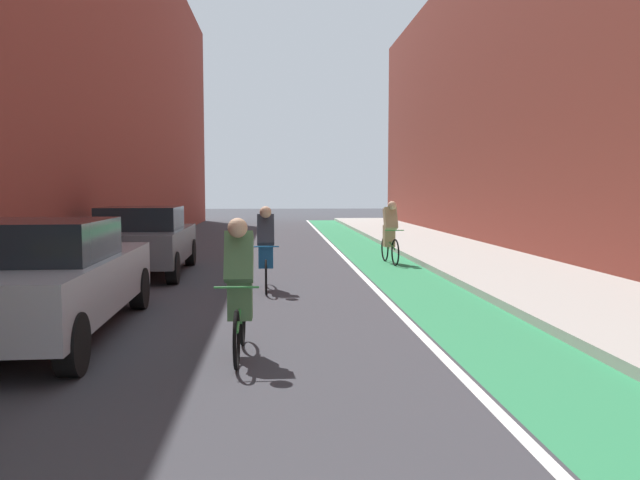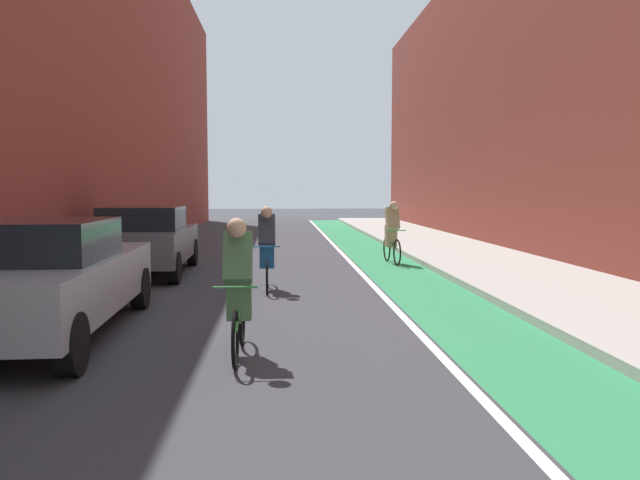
# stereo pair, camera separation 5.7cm
# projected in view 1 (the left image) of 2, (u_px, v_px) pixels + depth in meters

# --- Properties ---
(ground_plane) EXTENTS (95.33, 95.33, 0.00)m
(ground_plane) POSITION_uv_depth(u_px,v_px,m) (267.00, 268.00, 15.34)
(ground_plane) COLOR #38383D
(bike_lane_paint) EXTENTS (1.60, 43.33, 0.00)m
(bike_lane_paint) POSITION_uv_depth(u_px,v_px,m) (377.00, 258.00, 17.54)
(bike_lane_paint) COLOR #2D8451
(bike_lane_paint) RESTS_ON ground
(lane_divider_stripe) EXTENTS (0.12, 43.33, 0.00)m
(lane_divider_stripe) POSITION_uv_depth(u_px,v_px,m) (345.00, 258.00, 17.48)
(lane_divider_stripe) COLOR white
(lane_divider_stripe) RESTS_ON ground
(sidewalk_right) EXTENTS (3.35, 43.33, 0.14)m
(sidewalk_right) POSITION_uv_depth(u_px,v_px,m) (464.00, 255.00, 17.70)
(sidewalk_right) COLOR #A8A59E
(sidewalk_right) RESTS_ON ground
(building_facade_left) EXTENTS (4.15, 43.33, 11.21)m
(building_facade_left) POSITION_uv_depth(u_px,v_px,m) (52.00, 48.00, 16.48)
(building_facade_left) COLOR brown
(building_facade_left) RESTS_ON ground
(building_facade_right) EXTENTS (2.40, 39.33, 10.51)m
(building_facade_right) POSITION_uv_depth(u_px,v_px,m) (539.00, 81.00, 19.47)
(building_facade_right) COLOR brown
(building_facade_right) RESTS_ON ground
(parked_sedan_silver) EXTENTS (2.03, 4.82, 1.53)m
(parked_sedan_silver) POSITION_uv_depth(u_px,v_px,m) (44.00, 277.00, 8.08)
(parked_sedan_silver) COLOR #9EA0A8
(parked_sedan_silver) RESTS_ON ground
(parked_sedan_gray) EXTENTS (2.03, 4.30, 1.53)m
(parked_sedan_gray) POSITION_uv_depth(u_px,v_px,m) (143.00, 240.00, 14.13)
(parked_sedan_gray) COLOR #595B60
(parked_sedan_gray) RESTS_ON ground
(cyclist_mid) EXTENTS (0.48, 1.69, 1.60)m
(cyclist_mid) POSITION_uv_depth(u_px,v_px,m) (239.00, 283.00, 7.17)
(cyclist_mid) COLOR black
(cyclist_mid) RESTS_ON ground
(cyclist_trailing) EXTENTS (0.48, 1.70, 1.60)m
(cyclist_trailing) POSITION_uv_depth(u_px,v_px,m) (266.00, 248.00, 11.94)
(cyclist_trailing) COLOR black
(cyclist_trailing) RESTS_ON ground
(cyclist_far) EXTENTS (0.48, 1.73, 1.62)m
(cyclist_far) POSITION_uv_depth(u_px,v_px,m) (390.00, 231.00, 16.26)
(cyclist_far) COLOR black
(cyclist_far) RESTS_ON ground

